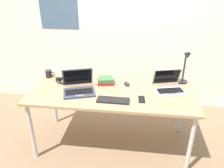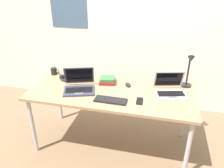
{
  "view_description": "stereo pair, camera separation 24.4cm",
  "coord_description": "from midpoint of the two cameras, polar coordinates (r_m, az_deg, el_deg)",
  "views": [
    {
      "loc": [
        0.27,
        -2.17,
        1.91
      ],
      "look_at": [
        0.0,
        0.0,
        0.82
      ],
      "focal_mm": 35.88,
      "sensor_mm": 36.0,
      "label": 1
    },
    {
      "loc": [
        0.51,
        -2.12,
        1.91
      ],
      "look_at": [
        0.0,
        0.0,
        0.82
      ],
      "focal_mm": 35.88,
      "sensor_mm": 36.0,
      "label": 2
    }
  ],
  "objects": [
    {
      "name": "laptop_back_left",
      "position": [
        2.5,
        11.65,
        -0.75
      ],
      "size": [
        0.38,
        0.36,
        0.23
      ],
      "color": "#B7BABC",
      "rests_on": "desk"
    },
    {
      "name": "coffee_mug",
      "position": [
        2.91,
        -18.12,
        2.43
      ],
      "size": [
        0.11,
        0.08,
        0.09
      ],
      "color": "black",
      "rests_on": "desk"
    },
    {
      "name": "headphones",
      "position": [
        2.76,
        -14.55,
        0.9
      ],
      "size": [
        0.21,
        0.18,
        0.04
      ],
      "color": "black",
      "rests_on": "desk"
    },
    {
      "name": "laptop_mid_desk",
      "position": [
        2.47,
        -11.3,
        -0.98
      ],
      "size": [
        0.41,
        0.39,
        0.24
      ],
      "color": "#33384C",
      "rests_on": "desk"
    },
    {
      "name": "desk_lamp",
      "position": [
        2.64,
        15.57,
        3.9
      ],
      "size": [
        0.12,
        0.18,
        0.4
      ],
      "color": "black",
      "rests_on": "desk"
    },
    {
      "name": "desk",
      "position": [
        2.5,
        -2.79,
        -2.88
      ],
      "size": [
        1.8,
        0.8,
        0.74
      ],
      "color": "#9E7A56",
      "rests_on": "ground_plane"
    },
    {
      "name": "book_stack",
      "position": [
        2.62,
        -4.27,
        0.81
      ],
      "size": [
        0.21,
        0.19,
        0.07
      ],
      "color": "maroon",
      "rests_on": "desk"
    },
    {
      "name": "cell_phone",
      "position": [
        2.3,
        4.55,
        -4.01
      ],
      "size": [
        0.07,
        0.14,
        0.01
      ],
      "primitive_type": "cube",
      "rotation": [
        0.0,
        0.0,
        0.06
      ],
      "color": "black",
      "rests_on": "desk"
    },
    {
      "name": "external_keyboard",
      "position": [
        2.27,
        -2.8,
        -4.23
      ],
      "size": [
        0.33,
        0.12,
        0.02
      ],
      "primitive_type": "cube",
      "rotation": [
        0.0,
        0.0,
        -0.01
      ],
      "color": "black",
      "rests_on": "desk"
    },
    {
      "name": "computer_mouse",
      "position": [
        2.58,
        1.07,
        -0.03
      ],
      "size": [
        0.1,
        0.11,
        0.03
      ],
      "primitive_type": "ellipsoid",
      "rotation": [
        0.0,
        0.0,
        0.52
      ],
      "color": "black",
      "rests_on": "desk"
    },
    {
      "name": "wall_back",
      "position": [
        3.32,
        0.26,
        15.96
      ],
      "size": [
        6.0,
        0.13,
        2.6
      ],
      "color": "silver",
      "rests_on": "ground_plane"
    },
    {
      "name": "ground_plane",
      "position": [
        2.9,
        -2.49,
        -14.74
      ],
      "size": [
        12.0,
        12.0,
        0.0
      ],
      "primitive_type": "plane",
      "color": "#7A6047"
    }
  ]
}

